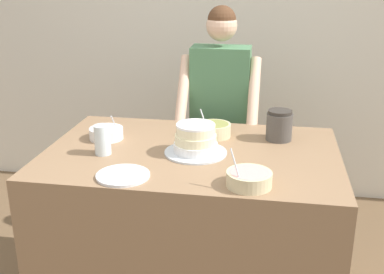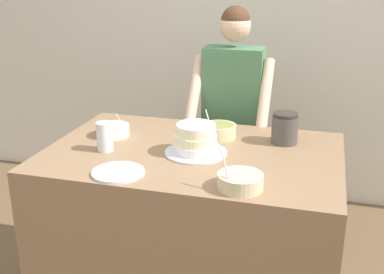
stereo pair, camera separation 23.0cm
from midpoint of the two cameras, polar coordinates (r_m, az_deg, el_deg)
The scene contains 10 objects.
wall_back at distance 3.77m, azimuth 8.37°, elevation 12.16°, with size 10.00×0.05×2.60m.
counter at distance 2.58m, azimuth 2.68°, elevation -11.16°, with size 1.45×0.96×0.91m.
person_baker at distance 3.04m, azimuth 7.02°, elevation 3.55°, with size 0.49×0.43×1.56m.
cake at distance 2.32m, azimuth 3.31°, elevation -0.50°, with size 0.31×0.31×0.15m.
frosting_bowl_pink at distance 2.00m, azimuth 9.05°, elevation -5.19°, with size 0.19×0.19×0.17m.
frosting_bowl_white at distance 2.60m, azimuth -6.89°, elevation 0.80°, with size 0.18×0.18×0.14m.
frosting_bowl_olive at distance 2.57m, azimuth 5.85°, elevation 0.76°, with size 0.18×0.18×0.16m.
drinking_glass at distance 2.38m, azimuth -7.59°, elevation -0.00°, with size 0.08×0.08×0.15m.
ceramic_plate at distance 2.13m, azimuth -5.71°, elevation -4.25°, with size 0.23×0.23×0.01m.
stoneware_jar at distance 2.53m, azimuth 13.53°, elevation 0.96°, with size 0.14×0.14×0.16m.
Camera 2 is at (0.60, -1.66, 1.77)m, focal length 45.00 mm.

